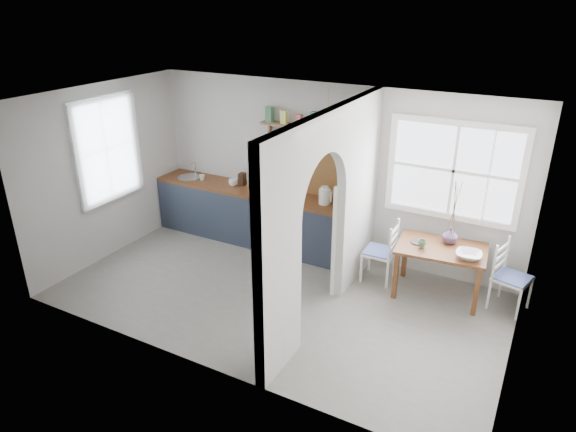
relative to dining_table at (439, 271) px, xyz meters
The scene contains 26 objects.
floor 2.18m from the dining_table, 149.92° to the right, with size 5.80×3.20×0.01m, color slate.
ceiling 3.11m from the dining_table, 149.92° to the right, with size 5.80×3.20×0.01m, color beige.
walls 2.35m from the dining_table, 149.92° to the right, with size 5.81×3.21×2.60m.
partition 1.90m from the dining_table, 138.70° to the right, with size 0.12×3.20×2.60m.
kitchen_window 5.02m from the dining_table, 167.16° to the right, with size 0.10×1.16×1.50m, color white, non-canonical shape.
nook_window 1.34m from the dining_table, 97.30° to the left, with size 1.76×0.10×1.30m, color white, non-canonical shape.
counter 3.00m from the dining_table, behind, with size 3.50×0.60×0.90m.
sink 4.33m from the dining_table, behind, with size 0.40×0.40×0.02m, color silver.
backsplash 2.35m from the dining_table, 166.48° to the left, with size 1.65×0.03×0.90m, color brown.
shelf 2.68m from the dining_table, 168.73° to the left, with size 1.75×0.20×0.21m.
pendant_lamp 2.29m from the dining_table, behind, with size 0.26×0.26×0.16m, color silver.
utensil_rail 1.67m from the dining_table, behind, with size 0.02×0.02×0.50m, color silver.
dining_table is the anchor object (origin of this frame).
chair_left 0.83m from the dining_table, behind, with size 0.41×0.41×0.91m, color white, non-canonical shape.
chair_right 0.90m from the dining_table, ahead, with size 0.41×0.41×0.91m, color white, non-canonical shape.
kettle 1.92m from the dining_table, behind, with size 0.23×0.18×0.27m, color white, non-canonical shape.
mug_a 4.05m from the dining_table, behind, with size 0.10×0.10×0.09m, color white.
mug_b 3.46m from the dining_table, behind, with size 0.14×0.14×0.11m, color white.
knife_block 3.36m from the dining_table, behind, with size 0.09×0.13×0.20m, color #452D19.
jar 3.14m from the dining_table, behind, with size 0.10×0.10×0.16m, color olive.
towel_magenta 1.29m from the dining_table, behind, with size 0.02×0.03×0.61m, color #B22D79.
towel_orange 1.29m from the dining_table, behind, with size 0.02×0.03×0.51m, color gold.
bowl 0.55m from the dining_table, 21.40° to the right, with size 0.32×0.32×0.08m, color white.
table_cup 0.48m from the dining_table, 150.29° to the right, with size 0.11×0.11×0.10m, color #557756.
plate 0.48m from the dining_table, behind, with size 0.18×0.18×0.01m, color #342628.
vase 0.50m from the dining_table, 72.43° to the left, with size 0.21×0.21×0.22m, color #563F61.
Camera 1 is at (2.93, -5.12, 3.74)m, focal length 32.00 mm.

